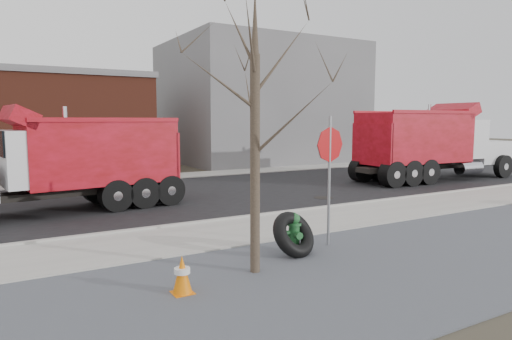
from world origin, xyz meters
TOP-DOWN VIEW (x-y plane):
  - ground at (0.00, 0.00)m, footprint 120.00×120.00m
  - gravel_verge at (0.00, -3.50)m, footprint 60.00×5.00m
  - sidewalk at (0.00, 0.25)m, footprint 60.00×2.50m
  - curb at (0.00, 1.55)m, footprint 60.00×0.15m
  - road at (0.00, 6.30)m, footprint 60.00×9.40m
  - far_sidewalk at (0.00, 12.00)m, footprint 60.00×2.00m
  - building_grey at (9.00, 18.00)m, footprint 12.00×10.00m
  - bare_tree at (-3.20, -2.60)m, footprint 3.20×3.20m
  - fire_hydrant at (-1.83, -1.90)m, footprint 0.49×0.48m
  - truck_tire at (-1.96, -2.06)m, footprint 1.20×1.03m
  - stop_sign at (-0.87, -1.85)m, footprint 0.79×0.14m
  - traffic_cone_near at (-4.75, -2.92)m, footprint 0.34×0.34m
  - dump_truck_red_a at (10.51, 4.64)m, footprint 8.92×2.75m
  - dump_truck_red_b at (-5.28, 5.25)m, footprint 7.65×2.99m

SIDE VIEW (x-z plane):
  - ground at x=0.00m, z-range 0.00..0.00m
  - road at x=0.00m, z-range 0.00..0.02m
  - gravel_verge at x=0.00m, z-range 0.00..0.03m
  - sidewalk at x=0.00m, z-range 0.00..0.06m
  - far_sidewalk at x=0.00m, z-range 0.00..0.06m
  - curb at x=0.00m, z-range 0.00..0.11m
  - traffic_cone_near at x=-4.75m, z-range 0.00..0.66m
  - fire_hydrant at x=-1.83m, z-range -0.04..0.84m
  - truck_tire at x=-1.96m, z-range -0.05..0.96m
  - dump_truck_red_b at x=-5.28m, z-range 0.03..3.23m
  - dump_truck_red_a at x=10.51m, z-range 0.03..3.62m
  - stop_sign at x=-0.87m, z-range 0.52..3.45m
  - bare_tree at x=-3.20m, z-range 0.70..5.90m
  - building_grey at x=9.00m, z-range 0.00..8.00m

